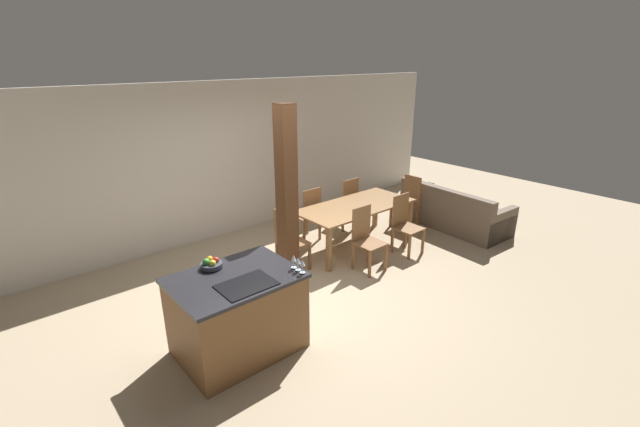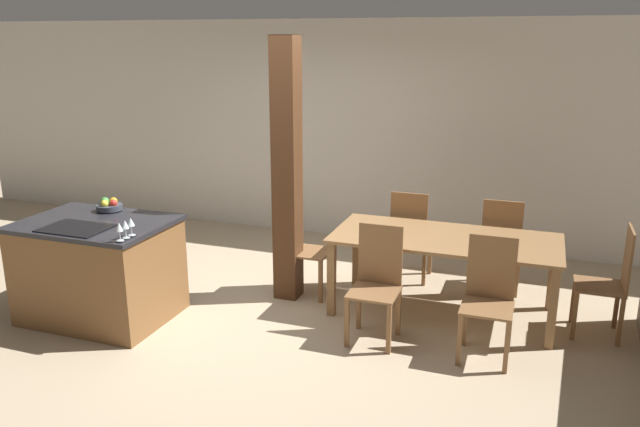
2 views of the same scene
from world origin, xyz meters
name	(u,v)px [view 2 (image 2 of 2)]	position (x,y,z in m)	size (l,w,h in m)	color
ground_plane	(253,310)	(0.00, 0.00, 0.00)	(16.00, 16.00, 0.00)	tan
wall_back	(337,131)	(0.00, 2.52, 1.35)	(11.20, 0.08, 2.70)	silver
kitchen_island	(99,269)	(-1.24, -0.58, 0.46)	(1.30, 0.96, 0.92)	brown
fruit_bowl	(109,205)	(-1.34, -0.25, 0.96)	(0.24, 0.24, 0.11)	#383D47
wine_glass_near	(119,228)	(-0.66, -0.99, 1.03)	(0.06, 0.06, 0.15)	silver
wine_glass_middle	(125,225)	(-0.66, -0.92, 1.03)	(0.06, 0.06, 0.15)	silver
wine_glass_far	(131,223)	(-0.66, -0.84, 1.03)	(0.06, 0.06, 0.15)	silver
dining_table	(445,246)	(1.68, 0.55, 0.65)	(2.03, 0.94, 0.74)	olive
dining_chair_near_left	(377,282)	(1.23, -0.14, 0.50)	(0.40, 0.40, 0.97)	brown
dining_chair_near_right	(488,297)	(2.14, -0.14, 0.50)	(0.40, 0.40, 0.97)	brown
dining_chair_far_left	(410,235)	(1.23, 1.24, 0.50)	(0.40, 0.40, 0.97)	brown
dining_chair_far_right	(501,244)	(2.14, 1.24, 0.50)	(0.40, 0.40, 0.97)	brown
dining_chair_head_end	(302,245)	(0.29, 0.55, 0.50)	(0.40, 0.40, 0.97)	brown
dining_chair_foot_end	(610,281)	(3.08, 0.55, 0.50)	(0.40, 0.40, 0.97)	brown
timber_post	(287,172)	(0.19, 0.43, 1.25)	(0.23, 0.23, 2.50)	#4C2D19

